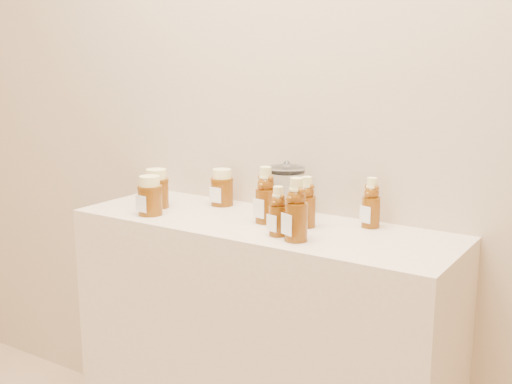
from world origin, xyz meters
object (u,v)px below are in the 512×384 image
Objects in this scene: display_table at (261,360)px; bear_bottle_front_left at (278,208)px; bear_bottle_back_left at (266,191)px; honey_jar_left at (157,188)px; glass_canister at (287,190)px.

display_table is 0.55m from bear_bottle_front_left.
bear_bottle_back_left reaches higher than honey_jar_left.
bear_bottle_front_left is 1.24× the size of honey_jar_left.
honey_jar_left is at bearing -176.93° from bear_bottle_front_left.
honey_jar_left is 0.44m from glass_canister.
bear_bottle_front_left is 0.92× the size of glass_canister.
display_table is 9.34× the size of honey_jar_left.
glass_canister is (0.02, 0.10, -0.01)m from bear_bottle_back_left.
bear_bottle_back_left is 0.41m from honey_jar_left.
display_table is at bearing 152.09° from bear_bottle_front_left.
bear_bottle_back_left is at bearing 31.53° from display_table.
honey_jar_left is at bearing -163.35° from glass_canister.
bear_bottle_back_left is 0.15m from bear_bottle_front_left.
glass_canister is at bearing 124.86° from bear_bottle_front_left.
glass_canister is at bearing 74.76° from display_table.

